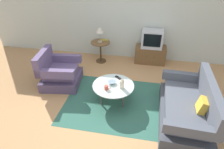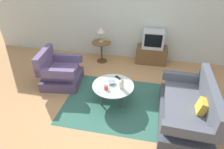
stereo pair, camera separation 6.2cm
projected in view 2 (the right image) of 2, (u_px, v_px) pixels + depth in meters
The scene contains 15 objects.
ground_plane at pixel (115, 106), 4.03m from camera, with size 16.00×16.00×0.00m, color #AD7F51.
back_wall at pixel (132, 13), 5.31m from camera, with size 9.00×0.12×2.70m, color #B2BCB2.
area_rug at pixel (113, 102), 4.15m from camera, with size 2.09×1.81×0.00m, color #2D5B4C.
armchair at pixel (60, 73), 4.61m from camera, with size 0.98×1.00×0.87m.
couch at pixel (187, 109), 3.53m from camera, with size 0.94×1.70×0.87m.
coffee_table at pixel (113, 86), 3.92m from camera, with size 0.87×0.87×0.45m.
side_table at pixel (102, 47), 5.50m from camera, with size 0.56×0.56×0.63m.
tv_stand at pixel (151, 55), 5.53m from camera, with size 0.88×0.44×0.51m.
television at pixel (153, 39), 5.25m from camera, with size 0.59×0.42×0.50m.
table_lamp at pixel (101, 30), 5.22m from camera, with size 0.22×0.22×0.43m.
vase at pixel (122, 84), 3.75m from camera, with size 0.10×0.10×0.24m.
mug at pixel (106, 87), 3.75m from camera, with size 0.13×0.08×0.10m.
bowl at pixel (112, 83), 3.93m from camera, with size 0.17×0.17×0.06m.
tv_remote_dark at pixel (118, 78), 4.12m from camera, with size 0.16×0.15×0.02m.
book at pixel (106, 40), 5.50m from camera, with size 0.25×0.18×0.02m.
Camera 2 is at (0.55, -2.98, 2.74)m, focal length 30.01 mm.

